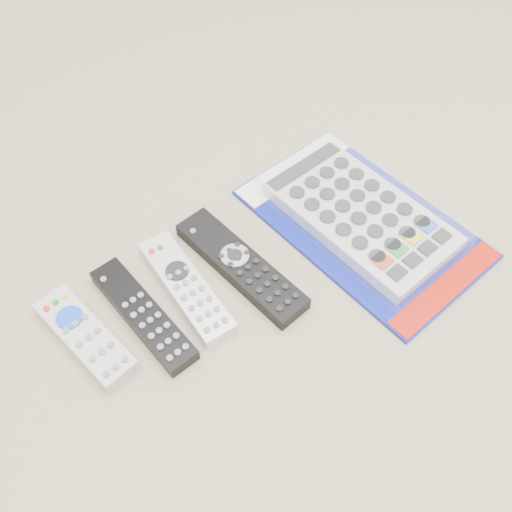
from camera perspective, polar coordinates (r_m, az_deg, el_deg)
remote_small_grey at (r=0.81m, az=-16.70°, el=-7.70°), size 0.07×0.18×0.03m
remote_slim_black at (r=0.81m, az=-11.21°, el=-5.78°), size 0.06×0.21×0.02m
remote_silver_dvd at (r=0.82m, az=-6.97°, el=-3.09°), size 0.06×0.20×0.02m
remote_large_black at (r=0.84m, az=-1.51°, el=-0.96°), size 0.08×0.24×0.03m
jumbo_remote_packaged at (r=0.90m, az=10.46°, el=4.19°), size 0.25×0.38×0.05m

